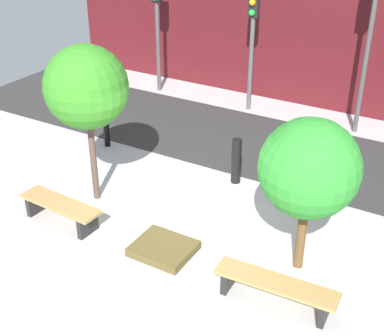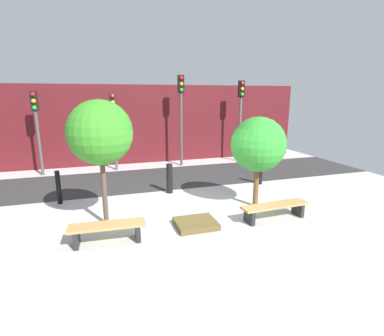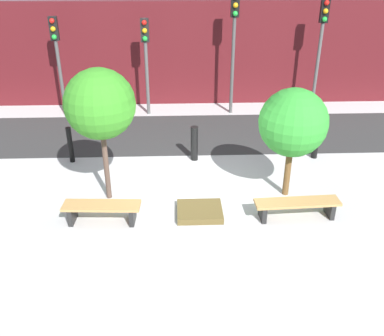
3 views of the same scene
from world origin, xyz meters
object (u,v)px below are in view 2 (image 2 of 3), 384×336
tree_behind_right_bench (258,145)px  bollard_left (170,179)px  traffic_light_mid_west (114,117)px  traffic_light_mid_east (181,105)px  bench_right (275,208)px  traffic_light_west (36,118)px  planter_bed (196,224)px  bench_left (108,229)px  traffic_light_east (241,107)px  tree_behind_left_bench (100,133)px  bollard_center (260,173)px  bollard_far_left (59,187)px

tree_behind_right_bench → bollard_left: (-2.18, 2.02, -1.38)m
traffic_light_mid_west → traffic_light_mid_east: 3.07m
bench_right → traffic_light_mid_east: 7.41m
tree_behind_right_bench → traffic_light_mid_west: 6.97m
traffic_light_west → planter_bed: bearing=-56.0°
traffic_light_west → traffic_light_mid_west: size_ratio=1.02×
bench_left → traffic_light_mid_west: 7.25m
bollard_left → traffic_light_east: 6.37m
tree_behind_right_bench → bollard_left: 3.27m
tree_behind_right_bench → traffic_light_west: traffic_light_west is taller
tree_behind_right_bench → traffic_light_mid_east: bearing=96.4°
tree_behind_left_bench → traffic_light_east: size_ratio=0.81×
tree_behind_left_bench → bollard_center: tree_behind_left_bench is taller
bollard_far_left → traffic_light_west: bearing=105.1°
traffic_light_west → traffic_light_mid_east: traffic_light_mid_east is taller
tree_behind_right_bench → tree_behind_left_bench: bearing=180.0°
bench_left → bollard_center: (5.67, 3.06, 0.11)m
bench_left → bollard_far_left: (-1.32, 3.06, 0.20)m
bollard_left → traffic_light_mid_east: 4.78m
bench_right → traffic_light_west: bearing=131.1°
traffic_light_west → bench_left: bearing=-71.2°
tree_behind_left_bench → tree_behind_right_bench: bearing=0.0°
bench_right → traffic_light_mid_east: size_ratio=0.47×
bollard_center → traffic_light_east: 4.63m
tree_behind_left_bench → bench_right: bearing=-13.4°
bench_left → bench_right: bearing=2.9°
planter_bed → bollard_far_left: (-3.49, 2.86, 0.45)m
planter_bed → tree_behind_right_bench: 2.95m
traffic_light_mid_east → bollard_far_left: bearing=-142.2°
tree_behind_left_bench → traffic_light_mid_east: size_ratio=0.77×
traffic_light_west → traffic_light_mid_east: 6.07m
tree_behind_right_bench → traffic_light_west: 8.95m
bench_left → traffic_light_east: (6.72, 6.94, 2.40)m
bench_right → traffic_light_mid_east: (-0.66, 6.94, 2.53)m
traffic_light_mid_west → traffic_light_east: 6.07m
tree_behind_left_bench → bollard_far_left: size_ratio=3.06×
bench_left → bollard_center: 6.44m
traffic_light_west → traffic_light_east: bearing=0.0°
bench_right → tree_behind_right_bench: size_ratio=0.72×
bollard_center → bench_right: bearing=-113.3°
bollard_far_left → traffic_light_mid_east: bearing=37.8°
planter_bed → traffic_light_west: bearing=124.0°
bollard_far_left → traffic_light_mid_west: 4.72m
bollard_center → traffic_light_west: 9.13m
bench_left → planter_bed: 2.20m
planter_bed → tree_behind_left_bench: bearing=159.0°
traffic_light_west → traffic_light_east: 9.09m
bollard_center → traffic_light_west: traffic_light_west is taller
bench_left → bollard_left: (2.18, 3.06, 0.19)m
bollard_left → traffic_light_west: bearing=139.5°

